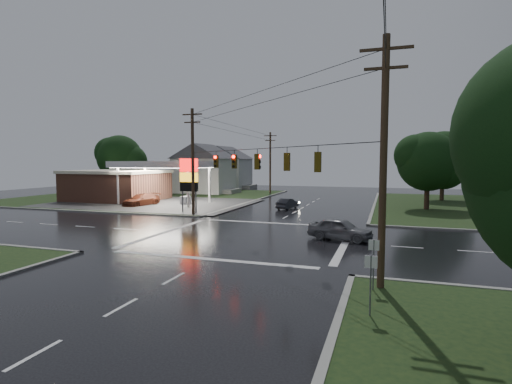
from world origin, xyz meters
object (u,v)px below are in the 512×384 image
(utility_pole_se, at_px, (383,160))
(tree_nw_behind, at_px, (120,158))
(house_near, at_px, (204,168))
(pylon_sign, at_px, (189,176))
(gas_station, at_px, (123,183))
(car_pump, at_px, (141,200))
(tree_ne_far, at_px, (444,157))
(utility_pole_nw, at_px, (193,160))
(car_north, at_px, (287,204))
(car_crossing, at_px, (340,229))
(utility_pole_n, at_px, (270,162))
(house_far, at_px, (226,167))
(tree_ne_near, at_px, (429,162))

(utility_pole_se, bearing_deg, tree_nw_behind, 137.66)
(utility_pole_se, relative_size, house_near, 1.00)
(pylon_sign, xyz_separation_m, tree_nw_behind, (-23.34, 19.49, 2.17))
(gas_station, relative_size, car_pump, 5.03)
(gas_station, bearing_deg, tree_ne_far, 18.46)
(utility_pole_nw, relative_size, car_north, 2.93)
(gas_station, distance_m, car_pump, 7.64)
(car_crossing, bearing_deg, gas_station, 71.91)
(house_near, relative_size, car_crossing, 2.40)
(utility_pole_n, height_order, tree_nw_behind, utility_pole_n)
(utility_pole_se, height_order, house_near, utility_pole_se)
(house_near, height_order, tree_nw_behind, tree_nw_behind)
(house_far, xyz_separation_m, car_crossing, (28.49, -46.84, -3.62))
(utility_pole_se, height_order, tree_nw_behind, utility_pole_se)
(pylon_sign, height_order, tree_ne_far, tree_ne_far)
(house_far, distance_m, tree_nw_behind, 21.65)
(utility_pole_n, bearing_deg, house_near, -170.09)
(car_north, bearing_deg, utility_pole_nw, 57.47)
(pylon_sign, distance_m, utility_pole_n, 27.56)
(pylon_sign, bearing_deg, car_north, 39.35)
(gas_station, height_order, tree_ne_near, tree_ne_near)
(gas_station, height_order, car_north, gas_station)
(tree_ne_near, bearing_deg, car_crossing, -110.05)
(house_near, distance_m, tree_nw_behind, 14.33)
(utility_pole_n, distance_m, car_pump, 25.41)
(utility_pole_se, distance_m, car_north, 29.95)
(utility_pole_n, distance_m, car_crossing, 40.45)
(car_north, bearing_deg, tree_nw_behind, -9.36)
(utility_pole_n, distance_m, tree_ne_near, 28.55)
(house_near, relative_size, car_pump, 2.12)
(utility_pole_se, bearing_deg, utility_pole_n, 111.80)
(tree_ne_near, distance_m, car_crossing, 22.69)
(car_pump, bearing_deg, utility_pole_n, 78.23)
(gas_station, relative_size, car_crossing, 5.69)
(tree_nw_behind, xyz_separation_m, car_pump, (14.10, -14.77, -5.43))
(gas_station, height_order, house_near, house_near)
(house_far, bearing_deg, car_crossing, -58.69)
(house_far, xyz_separation_m, car_pump, (2.21, -32.78, -3.65))
(car_crossing, distance_m, car_pump, 29.81)
(tree_ne_far, bearing_deg, gas_station, -161.54)
(gas_station, distance_m, utility_pole_nw, 19.38)
(car_crossing, bearing_deg, utility_pole_se, -152.63)
(house_near, relative_size, tree_ne_far, 1.13)
(car_north, bearing_deg, utility_pole_se, 123.02)
(utility_pole_nw, distance_m, utility_pole_n, 28.50)
(car_pump, bearing_deg, gas_station, 155.41)
(utility_pole_se, xyz_separation_m, utility_pole_n, (-19.00, 47.50, -0.25))
(car_crossing, bearing_deg, utility_pole_nw, 74.35)
(tree_nw_behind, bearing_deg, utility_pole_n, 18.21)
(pylon_sign, height_order, house_near, house_near)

